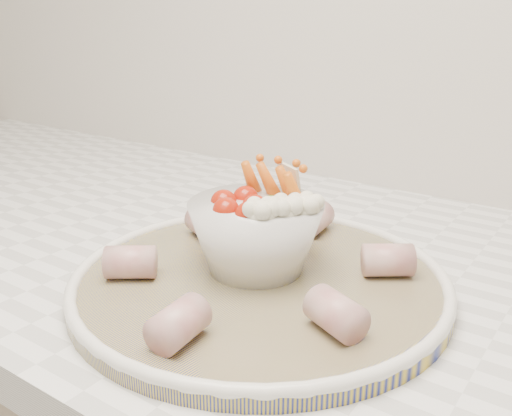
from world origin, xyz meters
The scene contains 3 objects.
serving_platter centered at (0.02, 1.36, 0.93)m, with size 0.40×0.40×0.02m.
veggie_bowl centered at (0.00, 1.37, 0.98)m, with size 0.13×0.13×0.11m.
cured_meat_rolls centered at (0.02, 1.36, 0.95)m, with size 0.27×0.31×0.03m.
Camera 1 is at (0.30, 0.95, 1.18)m, focal length 40.00 mm.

